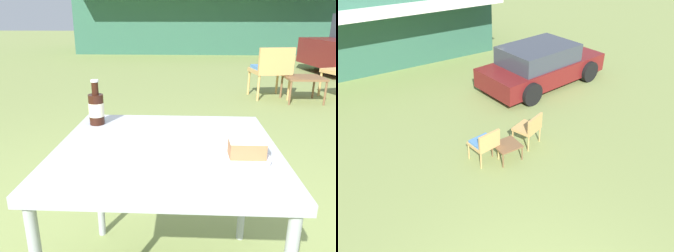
% 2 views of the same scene
% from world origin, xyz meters
% --- Properties ---
extents(cabin_building, '(8.86, 5.03, 2.62)m').
position_xyz_m(cabin_building, '(0.78, 11.89, 1.32)').
color(cabin_building, '#2D5B47').
rests_on(cabin_building, ground_plane).
extents(parked_car, '(4.29, 2.33, 1.29)m').
position_xyz_m(parked_car, '(4.88, 6.43, 0.63)').
color(parked_car, maroon).
rests_on(parked_car, ground_plane).
extents(wicker_chair_cushioned, '(0.60, 0.57, 0.79)m').
position_xyz_m(wicker_chair_cushioned, '(1.40, 3.90, 0.47)').
color(wicker_chair_cushioned, tan).
rests_on(wicker_chair_cushioned, ground_plane).
extents(wicker_chair_plain, '(0.68, 0.65, 0.79)m').
position_xyz_m(wicker_chair_plain, '(2.57, 3.88, 0.47)').
color(wicker_chair_plain, tan).
rests_on(wicker_chair_plain, ground_plane).
extents(garden_side_table, '(0.54, 0.50, 0.38)m').
position_xyz_m(garden_side_table, '(1.84, 3.69, 0.34)').
color(garden_side_table, brown).
rests_on(garden_side_table, ground_plane).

